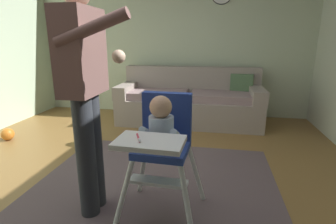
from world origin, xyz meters
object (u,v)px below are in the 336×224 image
at_px(couch, 190,102).
at_px(adult_standing, 85,89).
at_px(high_chair, 162,135).
at_px(toy_ball, 8,134).
at_px(toy_ball_second, 85,137).

distance_m(couch, adult_standing, 2.55).
relative_size(high_chair, toy_ball, 5.74).
distance_m(couch, toy_ball_second, 1.72).
distance_m(adult_standing, toy_ball_second, 1.64).
bearing_deg(toy_ball_second, couch, 45.25).
relative_size(adult_standing, toy_ball_second, 9.05).
relative_size(adult_standing, toy_ball, 10.27).
relative_size(high_chair, toy_ball_second, 5.06).
bearing_deg(toy_ball, couch, 28.99).
bearing_deg(couch, toy_ball, -61.01).
bearing_deg(toy_ball_second, adult_standing, -59.68).
distance_m(couch, toy_ball, 2.62).
xyz_separation_m(high_chair, toy_ball, (-2.32, 1.15, -0.56)).
relative_size(couch, toy_ball_second, 12.01).
height_order(high_chair, toy_ball_second, high_chair).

